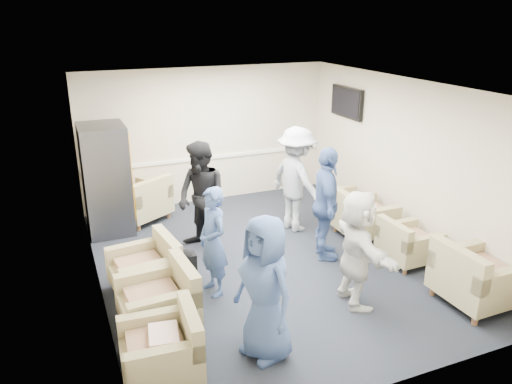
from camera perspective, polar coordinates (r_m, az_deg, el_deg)
name	(u,v)px	position (r m, az deg, el deg)	size (l,w,h in m)	color
floor	(267,261)	(7.89, 1.31, -7.94)	(6.00, 6.00, 0.00)	black
ceiling	(269,87)	(7.04, 1.48, 11.88)	(6.00, 6.00, 0.00)	white
back_wall	(207,136)	(10.06, -5.57, 6.42)	(5.00, 0.02, 2.70)	beige
front_wall	(395,272)	(4.99, 15.64, -8.82)	(5.00, 0.02, 2.70)	beige
left_wall	(92,203)	(6.79, -18.29, -1.24)	(0.02, 6.00, 2.70)	beige
right_wall	(406,161)	(8.63, 16.78, 3.37)	(0.02, 6.00, 2.70)	beige
chair_rail	(208,158)	(10.16, -5.46, 3.93)	(4.98, 0.04, 0.06)	white
tv	(347,102)	(9.86, 10.32, 10.05)	(0.10, 1.00, 0.58)	black
armchair_left_near	(165,350)	(5.60, -10.31, -17.35)	(0.86, 0.86, 0.65)	#91875E
armchair_left_mid	(162,302)	(6.34, -10.65, -12.25)	(0.92, 0.92, 0.69)	#91875E
armchair_left_far	(148,270)	(7.10, -12.20, -8.69)	(0.94, 0.94, 0.67)	#91875E
armchair_right_near	(474,279)	(7.25, 23.66, -9.11)	(0.94, 0.94, 0.75)	#91875E
armchair_right_midnear	(406,244)	(8.07, 16.81, -5.76)	(0.77, 0.77, 0.61)	#91875E
armchair_right_midfar	(362,218)	(8.76, 11.97, -2.92)	(0.89, 0.89, 0.70)	#91875E
armchair_right_far	(345,206)	(9.36, 10.09, -1.59)	(0.77, 0.77, 0.60)	#91875E
armchair_corner	(142,202)	(9.48, -12.93, -1.11)	(1.25, 1.25, 0.73)	#91875E
vending_machine	(107,179)	(9.00, -16.72, 1.41)	(0.78, 0.91, 1.91)	#4E4F56
backpack	(187,263)	(7.40, -7.91, -8.07)	(0.27, 0.20, 0.46)	black
pillow	(164,337)	(5.51, -10.50, -15.98)	(0.40, 0.30, 0.12)	white
person_front_left	(265,288)	(5.53, 1.05, -10.97)	(0.83, 0.54, 1.69)	#3A538C
person_mid_left	(213,242)	(6.77, -4.94, -5.67)	(0.56, 0.37, 1.53)	#3A538C
person_back_left	(202,198)	(7.92, -6.21, -0.74)	(0.88, 0.69, 1.81)	black
person_back_right	(297,180)	(8.71, 4.66, 1.42)	(1.20, 0.69, 1.86)	beige
person_mid_right	(326,204)	(7.73, 8.00, -1.41)	(1.05, 0.44, 1.80)	#3A538C
person_front_right	(357,249)	(6.62, 11.50, -6.37)	(1.48, 0.47, 1.59)	silver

